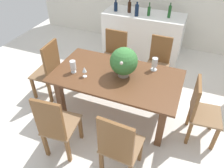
# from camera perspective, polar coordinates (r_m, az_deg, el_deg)

# --- Properties ---
(ground_plane) EXTENTS (7.04, 7.04, 0.00)m
(ground_plane) POSITION_cam_1_polar(r_m,az_deg,el_deg) (3.86, 1.96, -5.57)
(ground_plane) COLOR silver
(dining_table) EXTENTS (1.89, 1.05, 0.76)m
(dining_table) POSITION_cam_1_polar(r_m,az_deg,el_deg) (3.33, 1.15, 0.46)
(dining_table) COLOR brown
(dining_table) RESTS_ON ground
(chair_near_right) EXTENTS (0.48, 0.47, 1.03)m
(chair_near_right) POSITION_cam_1_polar(r_m,az_deg,el_deg) (2.60, 1.72, -15.68)
(chair_near_right) COLOR brown
(chair_near_right) RESTS_ON ground
(chair_foot_end) EXTENTS (0.45, 0.49, 0.96)m
(chair_foot_end) POSITION_cam_1_polar(r_m,az_deg,el_deg) (3.26, 21.80, -5.96)
(chair_foot_end) COLOR brown
(chair_foot_end) RESTS_ON ground
(chair_far_right) EXTENTS (0.41, 0.47, 0.97)m
(chair_far_right) POSITION_cam_1_polar(r_m,az_deg,el_deg) (4.11, 11.88, 5.85)
(chair_far_right) COLOR brown
(chair_far_right) RESTS_ON ground
(chair_head_end) EXTENTS (0.43, 0.47, 1.05)m
(chair_head_end) POSITION_cam_1_polar(r_m,az_deg,el_deg) (3.89, -16.00, 3.92)
(chair_head_end) COLOR brown
(chair_head_end) RESTS_ON ground
(chair_far_left) EXTENTS (0.47, 0.41, 0.95)m
(chair_far_left) POSITION_cam_1_polar(r_m,az_deg,el_deg) (4.29, 0.64, 8.19)
(chair_far_left) COLOR brown
(chair_far_left) RESTS_ON ground
(chair_near_left) EXTENTS (0.45, 0.52, 1.04)m
(chair_near_left) POSITION_cam_1_polar(r_m,az_deg,el_deg) (2.88, -14.30, -10.31)
(chair_near_left) COLOR brown
(chair_near_left) RESTS_ON ground
(flower_centerpiece) EXTENTS (0.40, 0.40, 0.44)m
(flower_centerpiece) POSITION_cam_1_polar(r_m,az_deg,el_deg) (3.12, 3.07, 5.79)
(flower_centerpiece) COLOR gray
(flower_centerpiece) RESTS_ON dining_table
(crystal_vase_left) EXTENTS (0.10, 0.10, 0.20)m
(crystal_vase_left) POSITION_cam_1_polar(r_m,az_deg,el_deg) (3.37, 10.99, 5.31)
(crystal_vase_left) COLOR silver
(crystal_vase_left) RESTS_ON dining_table
(crystal_vase_center_near) EXTENTS (0.09, 0.09, 0.20)m
(crystal_vase_center_near) POSITION_cam_1_polar(r_m,az_deg,el_deg) (3.31, -10.08, 4.66)
(crystal_vase_center_near) COLOR silver
(crystal_vase_center_near) RESTS_ON dining_table
(wine_glass) EXTENTS (0.07, 0.07, 0.16)m
(wine_glass) POSITION_cam_1_polar(r_m,az_deg,el_deg) (3.19, -7.18, 3.66)
(wine_glass) COLOR silver
(wine_glass) RESTS_ON dining_table
(kitchen_counter) EXTENTS (1.71, 0.68, 0.99)m
(kitchen_counter) POSITION_cam_1_polar(r_m,az_deg,el_deg) (5.10, 7.92, 12.43)
(kitchen_counter) COLOR white
(kitchen_counter) RESTS_ON ground
(wine_bottle_dark) EXTENTS (0.08, 0.08, 0.28)m
(wine_bottle_dark) POSITION_cam_1_polar(r_m,az_deg,el_deg) (4.72, 6.44, 18.51)
(wine_bottle_dark) COLOR #0F1E38
(wine_bottle_dark) RESTS_ON kitchen_counter
(wine_bottle_green) EXTENTS (0.08, 0.08, 0.26)m
(wine_bottle_green) POSITION_cam_1_polar(r_m,az_deg,el_deg) (4.97, 0.99, 19.48)
(wine_bottle_green) COLOR #0F1E38
(wine_bottle_green) RESTS_ON kitchen_counter
(wine_bottle_amber) EXTENTS (0.08, 0.08, 0.28)m
(wine_bottle_amber) POSITION_cam_1_polar(r_m,az_deg,el_deg) (4.90, 4.54, 19.29)
(wine_bottle_amber) COLOR black
(wine_bottle_amber) RESTS_ON kitchen_counter
(wine_bottle_tall) EXTENTS (0.06, 0.06, 0.29)m
(wine_bottle_tall) POSITION_cam_1_polar(r_m,az_deg,el_deg) (4.74, 14.70, 17.71)
(wine_bottle_tall) COLOR #194C1E
(wine_bottle_tall) RESTS_ON kitchen_counter
(wine_bottle_clear) EXTENTS (0.06, 0.06, 0.27)m
(wine_bottle_clear) POSITION_cam_1_polar(r_m,az_deg,el_deg) (4.77, 9.55, 18.17)
(wine_bottle_clear) COLOR #194C1E
(wine_bottle_clear) RESTS_ON kitchen_counter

